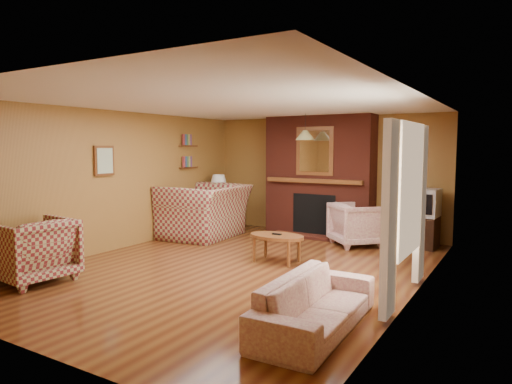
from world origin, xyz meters
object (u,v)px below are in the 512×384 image
Objects in this scene: crt_tv at (423,202)px; floral_armchair at (357,224)px; plaid_armchair at (33,250)px; coffee_table at (277,238)px; floral_sofa at (316,303)px; side_table at (219,216)px; table_lamp at (219,187)px; fireplace at (319,177)px; plaid_loveseat at (205,211)px; tv_stand at (422,232)px.

floral_armchair is at bearing -159.64° from crt_tv.
plaid_armchair reaches higher than coffee_table.
floral_sofa is at bearing -53.36° from coffee_table.
table_lamp reaches higher than side_table.
fireplace reaches higher than crt_tv.
plaid_loveseat is at bearing -176.06° from plaid_armchair.
crt_tv reaches higher than coffee_table.
table_lamp is 1.14× the size of crt_tv.
side_table reaches higher than coffee_table.
plaid_armchair is 5.27m from floral_armchair.
fireplace is 2.55m from coffee_table.
floral_armchair is 1.13m from tv_stand.
crt_tv is at bearing 52.09° from coffee_table.
table_lamp is (0.00, 0.00, 0.63)m from side_table.
fireplace is at bearing 21.19° from floral_sofa.
side_table is at bearing 45.00° from floral_armchair.
fireplace is at bearing 164.03° from plaid_armchair.
crt_tv is at bearing 145.48° from plaid_armchair.
floral_armchair is at bearing 69.75° from coffee_table.
plaid_armchair reaches higher than floral_armchair.
table_lamp is 1.11× the size of tv_stand.
plaid_armchair is 6.23m from crt_tv.
table_lamp reaches higher than floral_sofa.
plaid_loveseat is 2.82× the size of side_table.
coffee_table is at bearing -37.51° from side_table.
plaid_armchair is 6.22m from tv_stand.
plaid_loveseat is 4.08m from crt_tv.
plaid_loveseat is 4.91m from floral_sofa.
table_lamp is (-0.25, 0.82, 0.40)m from plaid_loveseat.
coffee_table is at bearing -82.19° from fireplace.
plaid_loveseat is 1.72× the size of plaid_armchair.
table_lamp is (-3.10, 0.04, 0.52)m from floral_armchair.
side_table is at bearing -165.71° from fireplace.
crt_tv reaches higher than plaid_armchair.
tv_stand reaches higher than floral_sofa.
plaid_armchair is 1.04× the size of coffee_table.
crt_tv is (4.15, 0.34, -0.10)m from table_lamp.
fireplace is at bearing 15.75° from floral_armchair.
plaid_armchair is at bearing 94.84° from floral_sofa.
plaid_armchair reaches higher than floral_sofa.
plaid_loveseat is 2.53× the size of table_lamp.
crt_tv is at bearing -3.63° from floral_sofa.
crt_tv is (1.05, 0.39, 0.42)m from floral_armchair.
side_table is at bearing 0.00° from table_lamp.
coffee_table is at bearing -127.91° from crt_tv.
coffee_table is at bearing -123.29° from tv_stand.
plaid_loveseat is at bearing -73.13° from table_lamp.
floral_sofa is 4.04m from floral_armchair.
floral_sofa is at bearing -67.16° from fireplace.
crt_tv is at bearing 102.09° from plaid_loveseat.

